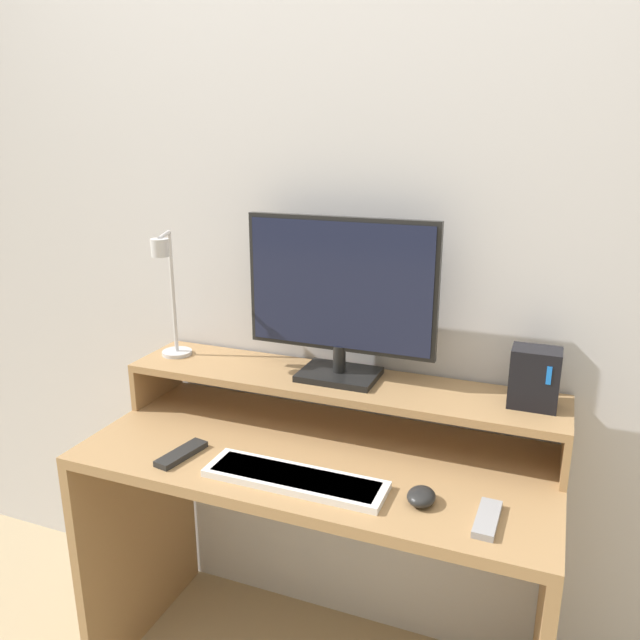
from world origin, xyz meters
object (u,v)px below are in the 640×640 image
Objects in this scene: monitor at (338,295)px; router_dock at (535,378)px; remote_secondary at (487,519)px; mouse at (421,496)px; keyboard at (295,479)px; desk_lamp at (169,293)px; remote_control at (181,454)px.

monitor is 0.56m from router_dock.
mouse is at bearing 172.93° from remote_secondary.
router_dock is (0.53, -0.00, -0.17)m from monitor.
monitor is 0.51m from keyboard.
monitor reaches higher than desk_lamp.
remote_control is at bearing -178.41° from mouse.
router_dock is at bearing 79.65° from remote_secondary.
remote_secondary is at bearing -35.13° from monitor.
monitor is 0.58m from mouse.
keyboard is (0.01, -0.34, -0.38)m from monitor.
router_dock is 0.65m from keyboard.
monitor is 6.73× the size of mouse.
desk_lamp is at bearing 163.14° from mouse.
remote_control is at bearing 179.92° from remote_secondary.
remote_secondary is (0.99, -0.27, -0.36)m from desk_lamp.
monitor reaches higher than remote_control.
mouse is (0.32, -0.31, -0.37)m from monitor.
desk_lamp is at bearing 152.26° from keyboard.
router_dock reaches higher than mouse.
desk_lamp is 0.69m from keyboard.
remote_control is at bearing -133.93° from monitor.
monitor is 1.19× the size of keyboard.
mouse is (0.84, -0.25, -0.35)m from desk_lamp.
remote_secondary is (0.79, -0.00, 0.00)m from remote_control.
remote_control is 0.79m from remote_secondary.
mouse is (-0.21, -0.31, -0.21)m from router_dock.
router_dock is 1.91× the size of mouse.
desk_lamp is (-0.52, -0.06, -0.03)m from monitor.
desk_lamp is 2.55× the size of router_dock.
desk_lamp is at bearing -173.42° from monitor.
remote_control is (0.20, -0.27, -0.36)m from desk_lamp.
keyboard reaches higher than remote_control.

